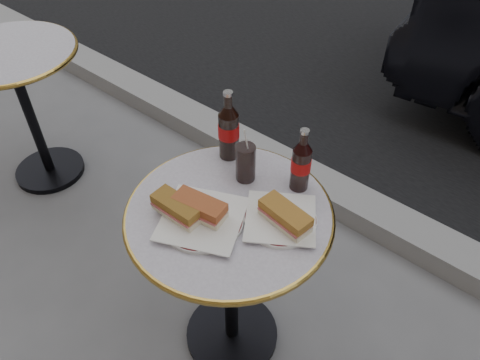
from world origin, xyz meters
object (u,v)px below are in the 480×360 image
Objects in this scene: plate_left at (202,220)px; plate_right at (280,220)px; cola_glass at (246,162)px; bistro_table at (231,283)px; cola_bottle_left at (229,125)px; cola_bottle_right at (302,160)px.

plate_left is 1.14× the size of plate_right.
cola_glass is at bearing 95.81° from plate_left.
cola_bottle_left reaches higher than bistro_table.
plate_left reaches higher than plate_right.
cola_glass is at bearing -24.61° from cola_bottle_left.
plate_left is (-0.03, -0.08, 0.37)m from bistro_table.
cola_bottle_left is at bearing 155.39° from cola_glass.
cola_bottle_left is at bearing 157.21° from plate_right.
cola_bottle_left is 0.14m from cola_glass.
cola_bottle_left reaches higher than cola_bottle_right.
cola_bottle_left is at bearing -174.93° from cola_bottle_right.
cola_bottle_right reaches higher than plate_right.
plate_left is 0.97× the size of cola_bottle_left.
bistro_table is at bearing 70.01° from plate_left.
cola_bottle_right reaches higher than cola_glass.
plate_right is at bearing 24.61° from bistro_table.
bistro_table is at bearing -49.31° from cola_bottle_left.
cola_glass is (-0.05, 0.14, 0.43)m from bistro_table.
cola_glass is at bearing 158.30° from plate_right.
bistro_table is at bearing -69.43° from cola_glass.
plate_left is at bearing -109.99° from bistro_table.
plate_left is 0.33m from cola_bottle_left.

